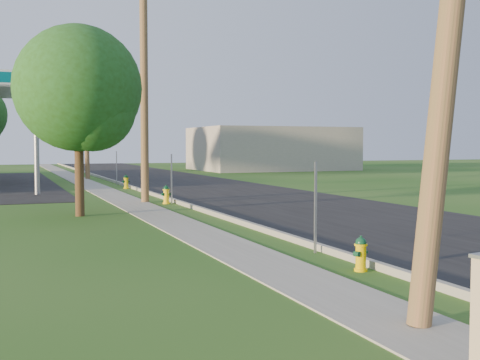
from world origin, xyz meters
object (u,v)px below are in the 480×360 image
Objects in this scene: hydrant_mid at (166,195)px; hydrant_far at (126,182)px; utility_pole_far at (86,109)px; price_pylon at (35,79)px; utility_pole_mid at (144,81)px; tree_verge at (82,93)px; hydrant_near at (361,254)px.

hydrant_far is at bearing 89.16° from hydrant_mid.
utility_pole_far is 13.11m from price_pylon.
utility_pole_mid is 6.76m from price_pylon.
tree_verge is at bearing -97.72° from utility_pole_far.
price_pylon is at bearing 125.34° from utility_pole_mid.
utility_pole_mid is 4.71m from hydrant_mid.
price_pylon is at bearing 95.63° from tree_verge.
utility_pole_mid is at bearing -95.60° from hydrant_far.
utility_pole_mid reaches higher than utility_pole_far.
tree_verge is 9.41× the size of hydrant_near.
hydrant_near is (3.71, -10.84, -3.72)m from tree_verge.
hydrant_near is at bearing -88.71° from utility_pole_far.
utility_pole_mid is at bearing -54.66° from price_pylon.
hydrant_mid is (0.66, -18.89, -4.43)m from utility_pole_far.
utility_pole_far reaches higher than hydrant_near.
hydrant_mid is at bearing 90.32° from hydrant_near.
hydrant_near is at bearing -90.14° from hydrant_far.
utility_pole_far is at bearing 94.54° from hydrant_far.
utility_pole_mid reaches higher than tree_verge.
utility_pole_mid is 12.83× the size of hydrant_mid.
price_pylon is 21.40m from hydrant_near.
utility_pole_far reaches higher than hydrant_far.
hydrant_mid is at bearing -54.52° from price_pylon.
utility_pole_mid is 1.43× the size of price_pylon.
tree_verge is (0.93, -9.42, -1.38)m from price_pylon.
hydrant_far is (0.79, 8.05, -4.58)m from utility_pole_mid.
price_pylon is at bearing -151.42° from hydrant_far.
hydrant_far reaches higher than hydrant_mid.
hydrant_mid is (3.63, 3.03, -3.68)m from tree_verge.
utility_pole_far is 14.21× the size of hydrant_near.
utility_pole_mid is 12.75× the size of hydrant_far.
price_pylon is 9.57m from tree_verge.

